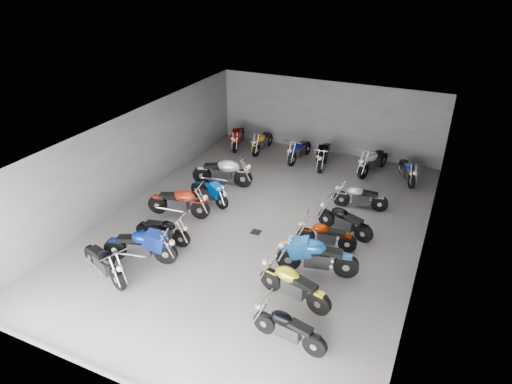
% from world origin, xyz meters
% --- Properties ---
extents(ground, '(14.00, 14.00, 0.00)m').
position_xyz_m(ground, '(0.00, 0.00, 0.00)').
color(ground, gray).
rests_on(ground, ground).
extents(wall_back, '(10.00, 0.10, 3.20)m').
position_xyz_m(wall_back, '(0.00, 7.00, 1.60)').
color(wall_back, gray).
rests_on(wall_back, ground).
extents(wall_left, '(0.10, 14.00, 3.20)m').
position_xyz_m(wall_left, '(-5.00, 0.00, 1.60)').
color(wall_left, gray).
rests_on(wall_left, ground).
extents(wall_right, '(0.10, 14.00, 3.20)m').
position_xyz_m(wall_right, '(5.00, 0.00, 1.60)').
color(wall_right, gray).
rests_on(wall_right, ground).
extents(ceiling, '(10.00, 14.00, 0.04)m').
position_xyz_m(ceiling, '(0.00, 0.00, 3.22)').
color(ceiling, black).
rests_on(ceiling, wall_back).
extents(drain_grate, '(0.32, 0.32, 0.01)m').
position_xyz_m(drain_grate, '(0.00, -0.50, 0.01)').
color(drain_grate, black).
rests_on(drain_grate, ground).
extents(motorcycle_left_a, '(2.00, 0.85, 0.91)m').
position_xyz_m(motorcycle_left_a, '(-2.82, -4.33, 0.50)').
color(motorcycle_left_a, black).
rests_on(motorcycle_left_a, ground).
extents(motorcycle_left_b, '(2.17, 0.75, 0.97)m').
position_xyz_m(motorcycle_left_b, '(-2.37, -3.29, 0.53)').
color(motorcycle_left_b, black).
rests_on(motorcycle_left_b, ground).
extents(motorcycle_left_c, '(1.87, 0.40, 0.82)m').
position_xyz_m(motorcycle_left_c, '(-2.35, -2.23, 0.45)').
color(motorcycle_left_c, black).
rests_on(motorcycle_left_c, ground).
extents(motorcycle_left_d, '(2.20, 0.62, 0.97)m').
position_xyz_m(motorcycle_left_d, '(-2.80, -0.63, 0.53)').
color(motorcycle_left_d, black).
rests_on(motorcycle_left_d, ground).
extents(motorcycle_left_e, '(1.83, 0.71, 0.83)m').
position_xyz_m(motorcycle_left_e, '(-2.33, 0.59, 0.45)').
color(motorcycle_left_e, black).
rests_on(motorcycle_left_e, ground).
extents(motorcycle_left_f, '(2.32, 0.73, 1.03)m').
position_xyz_m(motorcycle_left_f, '(-2.56, 2.03, 0.56)').
color(motorcycle_left_f, black).
rests_on(motorcycle_left_f, ground).
extents(motorcycle_right_a, '(1.89, 0.45, 0.83)m').
position_xyz_m(motorcycle_right_a, '(2.64, -4.46, 0.45)').
color(motorcycle_right_a, black).
rests_on(motorcycle_right_a, ground).
extents(motorcycle_right_b, '(2.10, 0.65, 0.94)m').
position_xyz_m(motorcycle_right_b, '(2.24, -3.05, 0.51)').
color(motorcycle_right_b, black).
rests_on(motorcycle_right_b, ground).
extents(motorcycle_right_c, '(2.29, 0.68, 1.02)m').
position_xyz_m(motorcycle_right_c, '(2.40, -1.69, 0.55)').
color(motorcycle_right_c, black).
rests_on(motorcycle_right_c, ground).
extents(motorcycle_right_d, '(1.84, 0.42, 0.81)m').
position_xyz_m(motorcycle_right_d, '(2.28, -0.38, 0.44)').
color(motorcycle_right_d, black).
rests_on(motorcycle_right_d, ground).
extents(motorcycle_right_e, '(1.93, 0.68, 0.87)m').
position_xyz_m(motorcycle_right_e, '(2.58, 0.62, 0.47)').
color(motorcycle_right_e, black).
rests_on(motorcycle_right_e, ground).
extents(motorcycle_right_f, '(1.89, 0.48, 0.83)m').
position_xyz_m(motorcycle_right_f, '(2.66, 2.44, 0.46)').
color(motorcycle_right_f, black).
rests_on(motorcycle_right_f, ground).
extents(motorcycle_back_a, '(0.67, 2.01, 0.90)m').
position_xyz_m(motorcycle_back_a, '(-3.79, 5.77, 0.49)').
color(motorcycle_back_a, black).
rests_on(motorcycle_back_a, ground).
extents(motorcycle_back_b, '(0.39, 2.00, 0.88)m').
position_xyz_m(motorcycle_back_b, '(-2.58, 5.76, 0.48)').
color(motorcycle_back_b, black).
rests_on(motorcycle_back_b, ground).
extents(motorcycle_back_c, '(0.46, 2.02, 0.89)m').
position_xyz_m(motorcycle_back_c, '(-0.71, 5.49, 0.48)').
color(motorcycle_back_c, black).
rests_on(motorcycle_back_c, ground).
extents(motorcycle_back_d, '(0.50, 2.18, 0.96)m').
position_xyz_m(motorcycle_back_d, '(0.42, 5.40, 0.52)').
color(motorcycle_back_d, black).
rests_on(motorcycle_back_d, ground).
extents(motorcycle_back_e, '(0.79, 2.16, 0.98)m').
position_xyz_m(motorcycle_back_e, '(2.43, 5.57, 0.53)').
color(motorcycle_back_e, black).
rests_on(motorcycle_back_e, ground).
extents(motorcycle_back_f, '(0.88, 1.78, 0.83)m').
position_xyz_m(motorcycle_back_f, '(3.83, 5.39, 0.46)').
color(motorcycle_back_f, black).
rests_on(motorcycle_back_f, ground).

